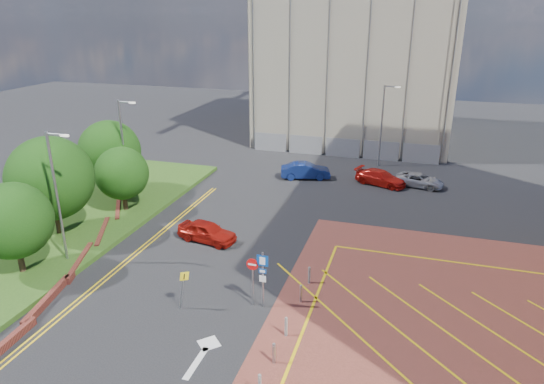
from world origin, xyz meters
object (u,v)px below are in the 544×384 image
at_px(tree_b, 51,178).
at_px(warning_sign, 183,285).
at_px(lamp_back, 383,123).
at_px(tree_c, 122,173).
at_px(tree_d, 110,151).
at_px(car_red_left, 207,231).
at_px(car_silver_back, 419,180).
at_px(car_red_back, 381,178).
at_px(lamp_left_far, 124,147).
at_px(lamp_left_near, 57,192).
at_px(tree_a, 13,221).
at_px(car_blue_back, 305,171).
at_px(sign_cluster, 259,274).

bearing_deg(tree_b, warning_sign, -23.99).
bearing_deg(lamp_back, tree_c, -134.32).
height_order(tree_c, tree_d, tree_d).
bearing_deg(tree_d, tree_c, -45.00).
relative_size(car_red_left, car_silver_back, 0.97).
bearing_deg(car_red_back, lamp_left_far, 137.40).
distance_m(tree_b, car_silver_back, 29.65).
bearing_deg(lamp_left_near, warning_sign, -14.86).
relative_size(tree_a, tree_d, 0.89).
bearing_deg(tree_b, car_blue_back, 51.74).
height_order(lamp_left_far, warning_sign, lamp_left_far).
height_order(lamp_back, car_blue_back, lamp_back).
distance_m(tree_d, lamp_left_near, 11.76).
height_order(tree_a, tree_c, tree_a).
bearing_deg(tree_b, sign_cluster, -14.26).
height_order(tree_b, car_silver_back, tree_b).
height_order(tree_c, car_silver_back, tree_c).
bearing_deg(sign_cluster, car_silver_back, 70.53).
xyz_separation_m(lamp_left_near, car_red_back, (17.10, 20.20, -4.00)).
bearing_deg(lamp_left_far, lamp_back, 40.86).
xyz_separation_m(tree_c, tree_d, (-3.00, 3.00, 0.68)).
relative_size(lamp_back, car_blue_back, 1.76).
bearing_deg(tree_a, car_red_back, 49.92).
distance_m(warning_sign, car_blue_back, 22.41).
bearing_deg(lamp_back, car_red_back, -84.06).
xyz_separation_m(tree_b, warning_sign, (12.14, -5.40, -2.81)).
relative_size(tree_a, lamp_left_near, 0.68).
xyz_separation_m(lamp_left_near, warning_sign, (9.06, -2.40, -3.23)).
bearing_deg(tree_a, warning_sign, -2.18).
height_order(tree_b, lamp_left_far, lamp_left_far).
height_order(warning_sign, car_blue_back, warning_sign).
height_order(lamp_left_near, lamp_left_far, same).
xyz_separation_m(car_blue_back, car_red_back, (6.81, 0.25, -0.09)).
distance_m(tree_b, tree_d, 8.07).
distance_m(tree_b, car_blue_back, 21.88).
relative_size(tree_b, car_red_back, 1.48).
relative_size(sign_cluster, warning_sign, 1.42).
relative_size(tree_b, lamp_back, 0.84).
bearing_deg(car_blue_back, tree_b, 125.69).
relative_size(tree_a, sign_cluster, 1.69).
bearing_deg(warning_sign, car_red_back, 70.42).
relative_size(tree_b, warning_sign, 3.00).
bearing_deg(sign_cluster, tree_c, 146.84).
height_order(tree_b, warning_sign, tree_b).
bearing_deg(tree_a, tree_d, 100.89).
bearing_deg(tree_b, car_silver_back, 37.06).
bearing_deg(tree_d, car_silver_back, 21.68).
relative_size(tree_c, car_red_left, 1.20).
relative_size(sign_cluster, car_red_back, 0.70).
relative_size(lamp_left_near, sign_cluster, 2.50).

